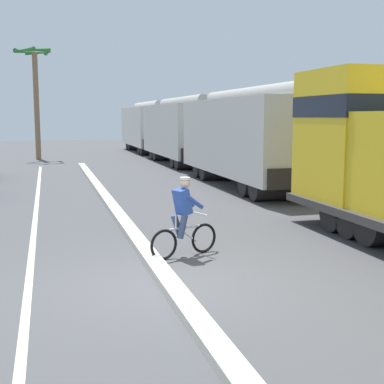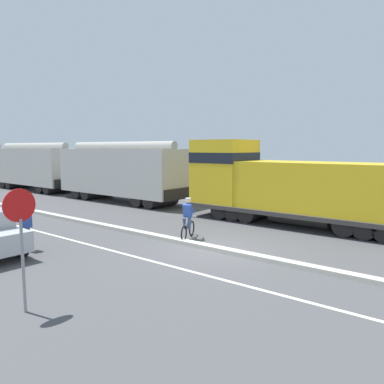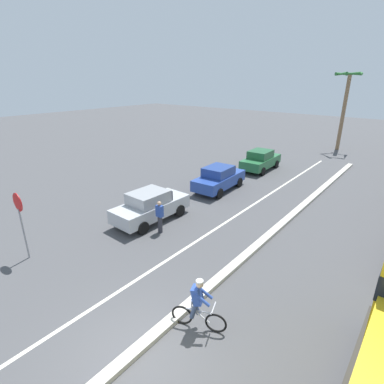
# 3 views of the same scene
# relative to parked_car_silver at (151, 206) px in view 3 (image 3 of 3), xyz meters

# --- Properties ---
(ground_plane) EXTENTS (120.00, 120.00, 0.00)m
(ground_plane) POSITION_rel_parked_car_silver_xyz_m (5.61, -5.98, -0.82)
(ground_plane) COLOR #4C4C4F
(median_curb) EXTENTS (0.36, 36.00, 0.16)m
(median_curb) POSITION_rel_parked_car_silver_xyz_m (5.61, 0.02, -0.74)
(median_curb) COLOR beige
(median_curb) RESTS_ON ground
(lane_stripe) EXTENTS (0.14, 36.00, 0.01)m
(lane_stripe) POSITION_rel_parked_car_silver_xyz_m (3.21, 0.02, -0.81)
(lane_stripe) COLOR silver
(lane_stripe) RESTS_ON ground
(parked_car_silver) EXTENTS (1.90, 4.23, 1.62)m
(parked_car_silver) POSITION_rel_parked_car_silver_xyz_m (0.00, 0.00, 0.00)
(parked_car_silver) COLOR #B7BABF
(parked_car_silver) RESTS_ON ground
(parked_car_blue) EXTENTS (1.99, 4.28, 1.62)m
(parked_car_blue) POSITION_rel_parked_car_silver_xyz_m (0.20, 6.02, 0.00)
(parked_car_blue) COLOR #28479E
(parked_car_blue) RESTS_ON ground
(parked_car_green) EXTENTS (1.92, 4.24, 1.62)m
(parked_car_green) POSITION_rel_parked_car_silver_xyz_m (0.19, 11.98, 0.00)
(parked_car_green) COLOR #286B3D
(parked_car_green) RESTS_ON ground
(cyclist) EXTENTS (1.62, 0.72, 1.71)m
(cyclist) POSITION_rel_parked_car_silver_xyz_m (6.38, -4.19, 0.00)
(cyclist) COLOR black
(cyclist) RESTS_ON ground
(stop_sign) EXTENTS (0.76, 0.08, 2.88)m
(stop_sign) POSITION_rel_parked_car_silver_xyz_m (-1.40, -5.65, 1.21)
(stop_sign) COLOR gray
(stop_sign) RESTS_ON ground
(palm_tree_near) EXTENTS (2.58, 2.74, 7.54)m
(palm_tree_near) POSITION_rel_parked_car_silver_xyz_m (3.04, 23.74, 4.67)
(palm_tree_near) COLOR #846647
(palm_tree_near) RESTS_ON ground
(pedestrian_by_cars) EXTENTS (0.34, 0.22, 1.62)m
(pedestrian_by_cars) POSITION_rel_parked_car_silver_xyz_m (1.31, -0.65, 0.03)
(pedestrian_by_cars) COLOR #33333D
(pedestrian_by_cars) RESTS_ON ground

